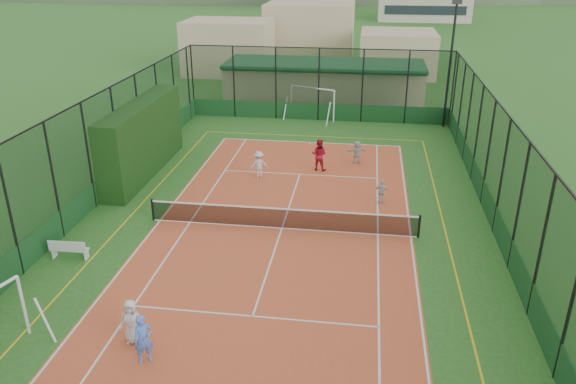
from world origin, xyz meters
The scene contains 16 objects.
ground centered at (0.00, 0.00, 0.00)m, with size 300.00×300.00×0.00m, color #275F20.
court_slab centered at (0.00, 0.00, 0.01)m, with size 11.17×23.97×0.01m, color #B93E29.
tennis_net centered at (0.00, 0.00, 0.53)m, with size 11.67×0.12×1.06m, color black, non-canonical shape.
perimeter_fence centered at (0.00, 0.00, 2.50)m, with size 18.12×34.12×5.00m, color black, non-canonical shape.
floodlight_ne centered at (8.60, 16.60, 4.12)m, with size 0.60×0.26×8.25m, color black, non-canonical shape.
clubhouse centered at (0.00, 22.00, 1.57)m, with size 15.20×7.20×3.15m, color tan, non-canonical shape.
hedge_left centered at (-8.30, 5.57, 1.91)m, with size 1.31×8.72×3.81m, color black.
white_bench centered at (-7.80, -3.66, 0.42)m, with size 1.50×0.41×0.84m, color white, non-canonical shape.
futsal_goal_far centered at (-0.44, 17.16, 1.11)m, with size 3.45×1.00×2.23m, color white, non-canonical shape.
child_near_left centered at (-3.36, -8.17, 0.75)m, with size 0.72×0.47×1.47m, color silver.
child_near_mid centered at (-2.67, -8.97, 0.79)m, with size 0.57×0.37×1.55m, color #5582F1.
child_far_left centered at (-2.09, 5.74, 0.73)m, with size 0.92×0.53×1.43m, color silver.
child_far_right centered at (4.27, 3.25, 0.60)m, with size 0.69×0.29×1.17m, color silver.
child_far_back centered at (2.96, 8.63, 0.65)m, with size 1.20×0.38×1.29m, color silver.
coach centered at (0.94, 7.23, 0.89)m, with size 0.85×0.66×1.75m, color #AC1227.
tennis_balls centered at (2.40, 1.75, 0.04)m, with size 1.34×0.74×0.07m.
Camera 1 is at (3.30, -21.39, 11.11)m, focal length 35.00 mm.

